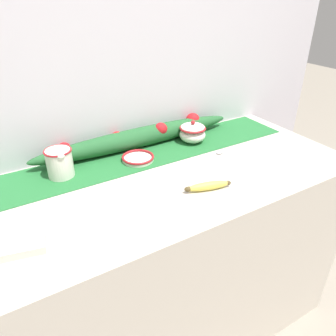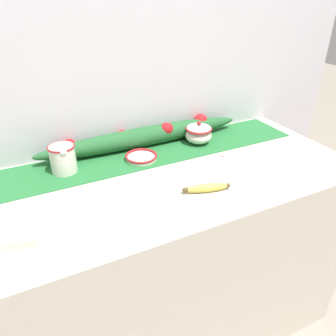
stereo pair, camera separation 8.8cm
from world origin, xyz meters
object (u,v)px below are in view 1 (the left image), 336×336
Objects in this scene: sugar_bowl at (193,132)px; napkin_stack at (18,239)px; small_dish at (138,158)px; spoon at (218,153)px; cream_pitcher at (59,162)px; banana at (208,186)px.

napkin_stack is (-0.83, -0.31, -0.04)m from sugar_bowl.
small_dish is 0.35m from spoon.
napkin_stack is (-0.85, -0.15, 0.01)m from spoon.
sugar_bowl is at bearing -0.13° from cream_pitcher.
small_dish is 0.77× the size of banana.
spoon is at bearing 44.87° from banana.
spoon is at bearing -20.60° from small_dish.
napkin_stack is at bearing -123.78° from cream_pitcher.
cream_pitcher is at bearing 56.22° from napkin_stack.
small_dish is 0.84× the size of spoon.
banana is at bearing -137.87° from spoon.
spoon is (0.64, -0.16, -0.06)m from cream_pitcher.
banana is at bearing -5.19° from napkin_stack.
napkin_stack is (-0.52, -0.27, 0.00)m from small_dish.
small_dish is at bearing 109.69° from banana.
cream_pitcher is 0.76× the size of spoon.
sugar_bowl reaches higher than napkin_stack.
napkin_stack reaches higher than small_dish.
sugar_bowl is 0.90× the size of small_dish.
spoon is (0.33, -0.12, -0.01)m from small_dish.
napkin_stack is (-0.21, -0.31, -0.05)m from cream_pitcher.
cream_pitcher reaches higher than small_dish.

